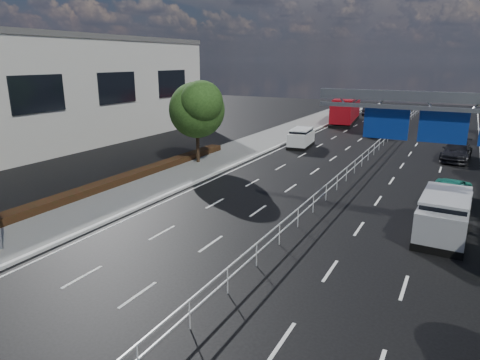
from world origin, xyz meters
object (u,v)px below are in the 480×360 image
at_px(near_car_dark, 368,111).
at_px(silver_minivan, 444,215).
at_px(near_car_silver, 376,129).
at_px(parked_car_dark, 457,151).
at_px(parked_car_teal, 449,192).
at_px(white_minivan, 301,138).
at_px(overhead_gantry, 463,122).
at_px(red_bus, 346,110).

relative_size(near_car_dark, silver_minivan, 0.81).
distance_m(near_car_silver, silver_minivan, 28.76).
bearing_deg(parked_car_dark, near_car_silver, 136.15).
bearing_deg(near_car_silver, near_car_dark, -73.50).
height_order(parked_car_teal, parked_car_dark, parked_car_dark).
distance_m(white_minivan, silver_minivan, 22.06).
bearing_deg(white_minivan, silver_minivan, -58.09).
bearing_deg(near_car_dark, parked_car_dark, 109.54).
xyz_separation_m(overhead_gantry, parked_car_teal, (-0.24, 6.61, -4.98)).
distance_m(silver_minivan, parked_car_dark, 18.32).
bearing_deg(overhead_gantry, parked_car_teal, 92.08).
xyz_separation_m(near_car_silver, near_car_dark, (-4.62, 18.21, -0.06)).
relative_size(overhead_gantry, red_bus, 0.90).
bearing_deg(silver_minivan, parked_car_teal, 91.92).
distance_m(overhead_gantry, red_bus, 39.77).
xyz_separation_m(overhead_gantry, near_car_dark, (-13.21, 46.67, -4.92)).
bearing_deg(near_car_dark, red_bus, 78.17).
bearing_deg(silver_minivan, red_bus, 113.17).
height_order(white_minivan, silver_minivan, silver_minivan).
relative_size(near_car_silver, near_car_dark, 1.05).
distance_m(near_car_dark, parked_car_dark, 30.32).
distance_m(red_bus, parked_car_dark, 22.57).
height_order(near_car_silver, silver_minivan, silver_minivan).
distance_m(white_minivan, parked_car_dark, 13.52).
xyz_separation_m(white_minivan, near_car_silver, (5.15, 10.07, -0.14)).
relative_size(red_bus, parked_car_teal, 2.52).
bearing_deg(parked_car_dark, white_minivan, -172.37).
distance_m(overhead_gantry, parked_car_dark, 19.85).
relative_size(white_minivan, near_car_silver, 0.99).
relative_size(white_minivan, parked_car_teal, 0.95).
height_order(white_minivan, parked_car_dark, white_minivan).
bearing_deg(parked_car_teal, near_car_dark, 113.58).
bearing_deg(parked_car_teal, red_bus, 120.42).
bearing_deg(parked_car_dark, near_car_dark, 119.27).
bearing_deg(red_bus, silver_minivan, -75.80).
distance_m(overhead_gantry, near_car_silver, 30.12).
xyz_separation_m(red_bus, near_car_dark, (1.03, 9.74, -1.05)).
xyz_separation_m(near_car_silver, parked_car_dark, (8.34, -9.20, 0.03)).
bearing_deg(parked_car_dark, red_bus, 132.33).
distance_m(near_car_dark, silver_minivan, 47.53).
height_order(silver_minivan, parked_car_dark, silver_minivan).
distance_m(silver_minivan, parked_car_teal, 5.68).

